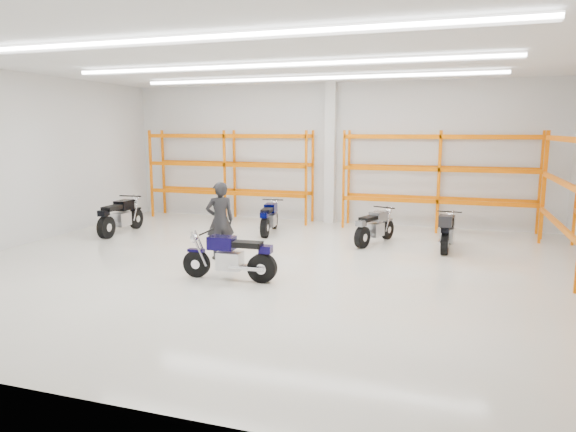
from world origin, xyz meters
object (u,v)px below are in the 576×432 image
(motorcycle_main, at_px, (233,258))
(motorcycle_back_a, at_px, (119,217))
(standing_man, at_px, (220,220))
(structural_column, at_px, (330,154))
(motorcycle_back_d, at_px, (447,232))
(motorcycle_back_c, at_px, (374,228))
(motorcycle_back_b, at_px, (269,219))

(motorcycle_main, xyz_separation_m, motorcycle_back_a, (-5.05, 3.27, 0.04))
(standing_man, xyz_separation_m, structural_column, (1.35, 5.44, 1.34))
(motorcycle_back_d, distance_m, structural_column, 5.07)
(motorcycle_back_c, relative_size, standing_man, 1.01)
(motorcycle_back_c, relative_size, structural_column, 0.41)
(motorcycle_back_c, bearing_deg, motorcycle_main, -117.54)
(motorcycle_back_a, xyz_separation_m, motorcycle_back_b, (4.11, 1.43, -0.06))
(structural_column, bearing_deg, motorcycle_back_c, -56.28)
(motorcycle_back_b, relative_size, motorcycle_back_d, 0.99)
(motorcycle_main, relative_size, motorcycle_back_a, 0.92)
(motorcycle_main, height_order, standing_man, standing_man)
(motorcycle_back_b, xyz_separation_m, motorcycle_back_d, (5.00, -0.66, 0.04))
(motorcycle_back_a, bearing_deg, motorcycle_back_b, 19.20)
(motorcycle_back_a, bearing_deg, structural_column, 34.72)
(structural_column, bearing_deg, standing_man, -103.96)
(motorcycle_back_a, distance_m, structural_column, 6.79)
(motorcycle_main, distance_m, motorcycle_back_c, 4.75)
(motorcycle_back_b, bearing_deg, motorcycle_back_c, -8.81)
(motorcycle_back_d, xyz_separation_m, standing_man, (-5.07, -2.49, 0.43))
(motorcycle_back_b, height_order, standing_man, standing_man)
(motorcycle_back_d, bearing_deg, structural_column, 141.50)
(standing_man, bearing_deg, motorcycle_main, 84.07)
(motorcycle_main, distance_m, structural_column, 7.24)
(standing_man, bearing_deg, motorcycle_back_d, 167.09)
(standing_man, relative_size, structural_column, 0.41)
(motorcycle_back_b, distance_m, structural_column, 3.19)
(motorcycle_back_a, xyz_separation_m, structural_column, (5.39, 3.73, 1.75))
(motorcycle_back_a, height_order, motorcycle_back_d, motorcycle_back_a)
(motorcycle_back_c, distance_m, standing_man, 4.20)
(motorcycle_main, xyz_separation_m, motorcycle_back_d, (4.06, 4.04, 0.02))
(standing_man, bearing_deg, motorcycle_back_c, -179.46)
(motorcycle_main, relative_size, structural_column, 0.45)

